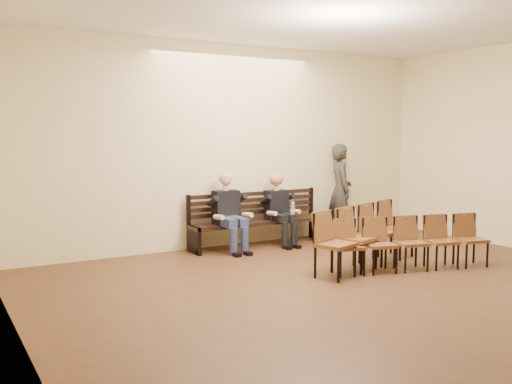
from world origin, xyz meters
TOP-DOWN VIEW (x-y plane):
  - ground at (0.00, 0.00)m, footprint 10.00×10.00m
  - room_walls at (0.00, 0.79)m, footprint 8.02×10.01m
  - bench at (0.33, 4.65)m, footprint 2.60×0.90m
  - seated_man at (-0.35, 4.53)m, footprint 0.54×0.74m
  - seated_woman at (0.66, 4.53)m, footprint 0.49×0.68m
  - laptop at (-0.37, 4.41)m, footprint 0.36×0.31m
  - water_bottle at (0.74, 4.23)m, footprint 0.08×0.08m
  - bag at (1.59, 4.44)m, footprint 0.41×0.34m
  - passerby at (2.20, 4.75)m, footprint 0.73×0.87m
  - chair_row_front at (1.31, 2.01)m, footprint 2.42×1.04m
  - chair_row_back at (0.91, 2.49)m, footprint 2.27×1.18m

SIDE VIEW (x-z plane):
  - ground at x=0.00m, z-range 0.00..0.00m
  - bag at x=1.59m, z-range 0.00..0.26m
  - bench at x=0.33m, z-range 0.00..0.45m
  - chair_row_front at x=1.31m, z-range 0.00..0.78m
  - chair_row_back at x=0.91m, z-range 0.00..0.91m
  - laptop at x=-0.37m, z-range 0.45..0.68m
  - water_bottle at x=0.74m, z-range 0.45..0.69m
  - seated_woman at x=0.66m, z-range 0.00..1.14m
  - seated_man at x=-0.35m, z-range 0.00..1.29m
  - passerby at x=2.20m, z-range 0.00..2.04m
  - room_walls at x=0.00m, z-range 0.78..4.29m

